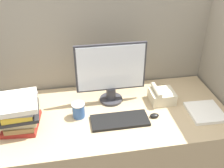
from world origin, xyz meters
TOP-DOWN VIEW (x-y plane):
  - cubicle_panel_rear at (0.00, 0.83)m, footprint 2.10×0.04m
  - cubicle_panel_right at (0.89, 0.42)m, footprint 0.04×0.85m
  - desk at (0.00, 0.39)m, footprint 1.70×0.79m
  - monitor at (0.02, 0.55)m, footprint 0.52×0.17m
  - keyboard at (0.04, 0.28)m, footprint 0.40×0.17m
  - mouse at (0.29, 0.29)m, footprint 0.07×0.04m
  - coffee_cup at (-0.23, 0.39)m, footprint 0.09×0.09m
  - book_stack at (-0.62, 0.35)m, footprint 0.26×0.30m
  - desk_telephone at (0.40, 0.47)m, footprint 0.18×0.18m
  - paper_pile at (0.67, 0.27)m, footprint 0.24×0.26m

SIDE VIEW (x-z plane):
  - desk at x=0.00m, z-range 0.00..0.75m
  - keyboard at x=0.04m, z-range 0.75..0.77m
  - paper_pile at x=0.67m, z-range 0.75..0.78m
  - mouse at x=0.29m, z-range 0.75..0.78m
  - cubicle_panel_rear at x=0.00m, z-range 0.00..1.58m
  - cubicle_panel_right at x=0.89m, z-range 0.00..1.58m
  - desk_telephone at x=0.40m, z-range 0.74..0.87m
  - coffee_cup at x=-0.23m, z-range 0.75..0.87m
  - book_stack at x=-0.62m, z-range 0.76..0.98m
  - monitor at x=0.02m, z-range 0.75..1.22m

